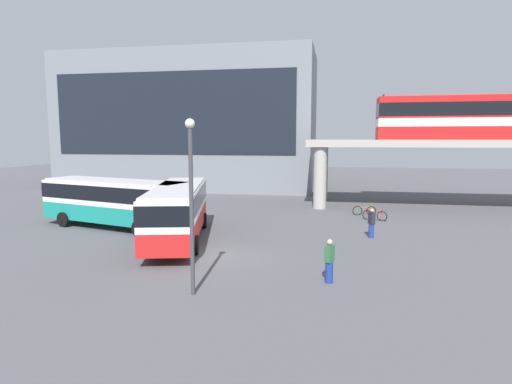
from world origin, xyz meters
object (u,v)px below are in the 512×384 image
object	(u,v)px
bus_main	(178,207)
pedestrian_waiting_near_stop	(329,262)
bus_secondary	(115,198)
bicycle_red	(375,215)
train	(501,116)
pedestrian_near_building	(371,224)
station_building	(189,122)
bicycle_brown	(364,211)

from	to	relation	value
bus_main	pedestrian_waiting_near_stop	distance (m)	10.59
bus_secondary	pedestrian_waiting_near_stop	xyz separation A→B (m)	(14.07, -8.42, -1.12)
bus_main	bicycle_red	bearing A→B (deg)	35.97
train	pedestrian_near_building	distance (m)	18.58
bus_secondary	bicycle_red	xyz separation A→B (m)	(17.12, 5.99, -1.63)
station_building	bus_secondary	size ratio (longest dim) A/B	2.63
pedestrian_waiting_near_stop	bicycle_red	bearing A→B (deg)	78.07
bus_secondary	bicycle_brown	size ratio (longest dim) A/B	6.32
bus_secondary	bicycle_red	bearing A→B (deg)	19.29
bicycle_red	pedestrian_waiting_near_stop	size ratio (longest dim) A/B	0.94
bicycle_red	bicycle_brown	size ratio (longest dim) A/B	0.96
train	pedestrian_waiting_near_stop	size ratio (longest dim) A/B	10.82
bus_main	bicycle_red	xyz separation A→B (m)	(11.79, 8.55, -1.63)
bus_secondary	station_building	bearing A→B (deg)	97.55
bus_secondary	pedestrian_near_building	bearing A→B (deg)	0.84
bus_main	station_building	bearing A→B (deg)	107.76
bus_main	pedestrian_near_building	world-z (taller)	bus_main
train	bicycle_brown	distance (m)	14.39
train	pedestrian_near_building	size ratio (longest dim) A/B	11.19
station_building	pedestrian_near_building	bearing A→B (deg)	-50.49
bus_main	bicycle_red	world-z (taller)	bus_main
bicycle_brown	pedestrian_near_building	world-z (taller)	pedestrian_near_building
train	station_building	bearing A→B (deg)	160.88
bus_main	bicycle_brown	world-z (taller)	bus_main
bicycle_brown	bicycle_red	bearing A→B (deg)	-73.04
train	bicycle_brown	xyz separation A→B (m)	(-11.11, -5.35, -7.42)
bus_secondary	pedestrian_near_building	xyz separation A→B (m)	(16.42, 0.24, -1.15)
bicycle_red	bicycle_brown	xyz separation A→B (m)	(-0.61, 2.01, 0.00)
bicycle_red	bicycle_brown	bearing A→B (deg)	106.96
station_building	bicycle_brown	distance (m)	26.46
bicycle_brown	pedestrian_waiting_near_stop	world-z (taller)	pedestrian_waiting_near_stop
bus_main	bicycle_brown	distance (m)	15.46
station_building	train	distance (m)	32.59
station_building	train	world-z (taller)	station_building
station_building	train	bearing A→B (deg)	-19.12
bicycle_red	pedestrian_waiting_near_stop	bearing A→B (deg)	-101.93
bicycle_red	pedestrian_near_building	size ratio (longest dim) A/B	0.97
station_building	bicycle_brown	xyz separation A→B (m)	(19.69, -16.02, -7.47)
station_building	bicycle_brown	size ratio (longest dim) A/B	16.60
pedestrian_waiting_near_stop	bus_secondary	bearing A→B (deg)	149.09
station_building	pedestrian_waiting_near_stop	xyz separation A→B (m)	(17.26, -32.44, -6.96)
station_building	train	size ratio (longest dim) A/B	1.50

